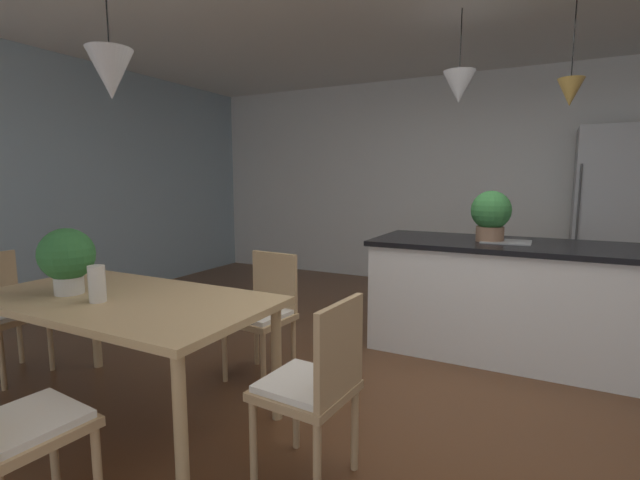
% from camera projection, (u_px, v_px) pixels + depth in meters
% --- Properties ---
extents(ground_plane, '(10.00, 8.40, 0.04)m').
position_uv_depth(ground_plane, '(426.00, 400.00, 2.86)').
color(ground_plane, brown).
extents(wall_back_kitchen, '(10.00, 0.12, 2.70)m').
position_uv_depth(wall_back_kitchen, '(494.00, 183.00, 5.55)').
color(wall_back_kitchen, white).
rests_on(wall_back_kitchen, ground_plane).
extents(window_wall_left_glazing, '(0.06, 8.40, 2.70)m').
position_uv_depth(window_wall_left_glazing, '(32.00, 183.00, 4.52)').
color(window_wall_left_glazing, '#9EB7C6').
rests_on(window_wall_left_glazing, ground_plane).
extents(dining_table, '(1.74, 0.91, 0.72)m').
position_uv_depth(dining_table, '(123.00, 308.00, 2.55)').
color(dining_table, tan).
rests_on(dining_table, ground_plane).
extents(chair_kitchen_end, '(0.43, 0.43, 0.87)m').
position_uv_depth(chair_kitchen_end, '(314.00, 384.00, 2.01)').
color(chair_kitchen_end, tan).
rests_on(chair_kitchen_end, ground_plane).
extents(chair_window_end, '(0.43, 0.43, 0.87)m').
position_uv_depth(chair_window_end, '(3.00, 310.00, 3.13)').
color(chair_window_end, tan).
rests_on(chair_window_end, ground_plane).
extents(chair_far_right, '(0.43, 0.43, 0.87)m').
position_uv_depth(chair_far_right, '(264.00, 311.00, 3.12)').
color(chair_far_right, tan).
rests_on(chair_far_right, ground_plane).
extents(chair_near_right, '(0.43, 0.43, 0.87)m').
position_uv_depth(chair_near_right, '(11.00, 425.00, 1.67)').
color(chair_near_right, tan).
rests_on(chair_near_right, ground_plane).
extents(kitchen_island, '(2.00, 0.90, 0.91)m').
position_uv_depth(kitchen_island, '(500.00, 296.00, 3.55)').
color(kitchen_island, white).
rests_on(kitchen_island, ground_plane).
extents(refrigerator, '(0.70, 0.67, 1.93)m').
position_uv_depth(refrigerator, '(609.00, 220.00, 4.70)').
color(refrigerator, '#B2B5B7').
rests_on(refrigerator, ground_plane).
extents(pendant_over_table, '(0.24, 0.24, 0.90)m').
position_uv_depth(pendant_over_table, '(111.00, 74.00, 2.31)').
color(pendant_over_table, black).
extents(pendant_over_island_main, '(0.25, 0.25, 0.71)m').
position_uv_depth(pendant_over_island_main, '(459.00, 87.00, 3.51)').
color(pendant_over_island_main, black).
extents(pendant_over_island_aux, '(0.18, 0.18, 0.79)m').
position_uv_depth(pendant_over_island_aux, '(570.00, 92.00, 3.17)').
color(pendant_over_island_aux, black).
extents(potted_plant_on_island, '(0.31, 0.31, 0.40)m').
position_uv_depth(potted_plant_on_island, '(491.00, 214.00, 3.51)').
color(potted_plant_on_island, '#8C664C').
rests_on(potted_plant_on_island, kitchen_island).
extents(potted_plant_on_table, '(0.31, 0.31, 0.39)m').
position_uv_depth(potted_plant_on_table, '(67.00, 257.00, 2.58)').
color(potted_plant_on_table, beige).
rests_on(potted_plant_on_table, dining_table).
extents(vase_on_dining_table, '(0.09, 0.09, 0.20)m').
position_uv_depth(vase_on_dining_table, '(97.00, 284.00, 2.42)').
color(vase_on_dining_table, silver).
rests_on(vase_on_dining_table, dining_table).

